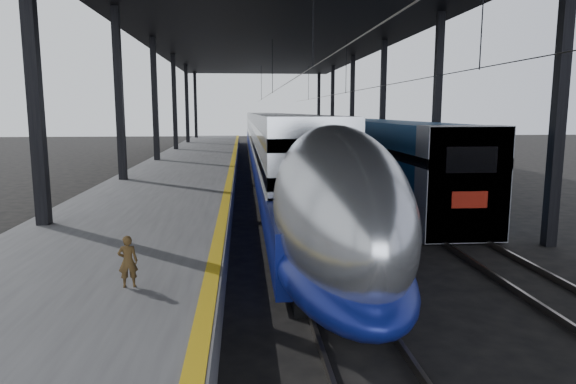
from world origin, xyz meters
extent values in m
plane|color=black|center=(0.00, 0.00, 0.00)|extent=(160.00, 160.00, 0.00)
cube|color=#4C4C4F|center=(-3.50, 20.00, 0.50)|extent=(6.00, 80.00, 1.00)
cube|color=gold|center=(-0.70, 20.00, 1.00)|extent=(0.30, 80.00, 0.01)
cube|color=slate|center=(1.28, 20.00, 0.08)|extent=(0.08, 80.00, 0.16)
cube|color=slate|center=(2.72, 20.00, 0.08)|extent=(0.08, 80.00, 0.16)
cube|color=slate|center=(6.28, 20.00, 0.08)|extent=(0.08, 80.00, 0.16)
cube|color=slate|center=(7.72, 20.00, 0.08)|extent=(0.08, 80.00, 0.16)
cube|color=black|center=(-5.80, 5.00, 4.50)|extent=(0.35, 0.35, 9.00)
cube|color=black|center=(9.60, 5.00, 4.50)|extent=(0.35, 0.35, 9.00)
cube|color=black|center=(-5.80, 15.00, 4.50)|extent=(0.35, 0.35, 9.00)
cube|color=black|center=(9.60, 15.00, 4.50)|extent=(0.35, 0.35, 9.00)
cube|color=black|center=(-5.80, 25.00, 4.50)|extent=(0.35, 0.35, 9.00)
cube|color=black|center=(9.60, 25.00, 4.50)|extent=(0.35, 0.35, 9.00)
cube|color=black|center=(-5.80, 35.00, 4.50)|extent=(0.35, 0.35, 9.00)
cube|color=black|center=(9.60, 35.00, 4.50)|extent=(0.35, 0.35, 9.00)
cube|color=black|center=(-5.80, 45.00, 4.50)|extent=(0.35, 0.35, 9.00)
cube|color=black|center=(9.60, 45.00, 4.50)|extent=(0.35, 0.35, 9.00)
cube|color=black|center=(-5.80, 55.00, 4.50)|extent=(0.35, 0.35, 9.00)
cube|color=black|center=(9.60, 55.00, 4.50)|extent=(0.35, 0.35, 9.00)
cube|color=black|center=(1.90, 20.00, 9.25)|extent=(18.00, 75.00, 0.45)
cylinder|color=slate|center=(2.00, 20.00, 5.50)|extent=(0.03, 74.00, 0.03)
cylinder|color=slate|center=(7.00, 20.00, 5.50)|extent=(0.03, 74.00, 0.03)
cube|color=#A9ACB0|center=(2.00, 32.66, 2.18)|extent=(2.75, 57.00, 3.79)
cube|color=navy|center=(2.00, 31.16, 1.00)|extent=(2.83, 62.00, 1.47)
cube|color=silver|center=(2.00, 32.66, 1.75)|extent=(2.84, 57.00, 0.09)
cube|color=black|center=(2.00, 32.66, 3.27)|extent=(2.79, 57.00, 0.40)
cube|color=black|center=(2.00, 32.66, 2.18)|extent=(2.79, 57.00, 0.40)
ellipsoid|color=#A9ACB0|center=(2.00, 1.16, 2.04)|extent=(2.75, 8.40, 3.79)
ellipsoid|color=navy|center=(2.00, 1.16, 0.95)|extent=(2.83, 8.40, 1.61)
ellipsoid|color=black|center=(2.00, -1.44, 2.80)|extent=(1.42, 2.20, 0.85)
cube|color=black|center=(2.00, 1.16, 0.20)|extent=(2.09, 2.60, 0.40)
cube|color=black|center=(2.00, 23.16, 0.20)|extent=(2.09, 2.60, 0.40)
cube|color=navy|center=(7.00, 14.20, 1.93)|extent=(2.70, 18.00, 3.66)
cube|color=#92969A|center=(7.00, 5.80, 1.93)|extent=(2.75, 1.20, 3.71)
cube|color=black|center=(7.00, 5.18, 2.75)|extent=(1.64, 0.06, 0.82)
cube|color=maroon|center=(7.00, 5.18, 1.49)|extent=(1.16, 0.06, 0.53)
cube|color=#92969A|center=(7.00, 33.20, 1.93)|extent=(2.70, 18.00, 3.66)
cube|color=#92969A|center=(7.00, 52.20, 1.93)|extent=(2.70, 18.00, 3.66)
cube|color=black|center=(7.00, 8.20, 0.18)|extent=(2.12, 2.40, 0.36)
cube|color=black|center=(7.00, 30.20, 0.18)|extent=(2.12, 2.40, 0.36)
imported|color=#463217|center=(-2.19, -0.71, 1.49)|extent=(0.38, 0.28, 0.98)
camera|label=1|loc=(-0.05, -10.07, 4.22)|focal=32.00mm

